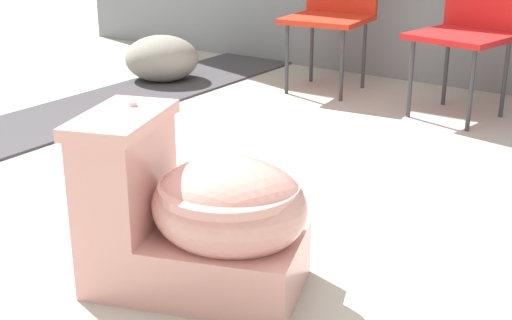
% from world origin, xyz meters
% --- Properties ---
extents(ground_plane, '(14.00, 14.00, 0.00)m').
position_xyz_m(ground_plane, '(0.00, 0.00, 0.00)').
color(ground_plane, '#B7B2A8').
extents(gravel_strip, '(0.56, 8.00, 0.01)m').
position_xyz_m(gravel_strip, '(-1.40, 0.50, 0.01)').
color(gravel_strip, '#423F44').
rests_on(gravel_strip, ground).
extents(toilet, '(0.72, 0.56, 0.52)m').
position_xyz_m(toilet, '(0.25, -0.07, 0.22)').
color(toilet, '#E09E93').
rests_on(toilet, ground).
extents(folding_chair_left, '(0.48, 0.48, 0.83)m').
position_xyz_m(folding_chair_left, '(-0.58, 2.23, 0.51)').
color(folding_chair_left, red).
rests_on(folding_chair_left, ground).
extents(folding_chair_middle, '(0.51, 0.51, 0.83)m').
position_xyz_m(folding_chair_middle, '(0.27, 2.13, 0.51)').
color(folding_chair_middle, red).
rests_on(folding_chair_middle, ground).
extents(boulder_near, '(0.57, 0.55, 0.28)m').
position_xyz_m(boulder_near, '(-1.52, 1.77, 0.14)').
color(boulder_near, gray).
rests_on(boulder_near, ground).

